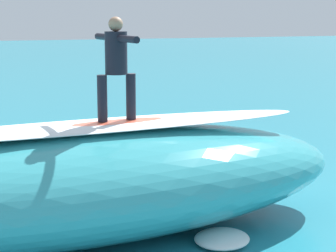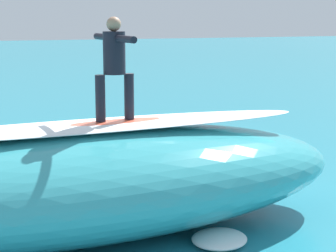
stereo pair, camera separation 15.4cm
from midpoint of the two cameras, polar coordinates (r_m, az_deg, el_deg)
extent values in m
plane|color=teal|center=(11.00, -5.76, -6.25)|extent=(120.00, 120.00, 0.00)
ellipsoid|color=teal|center=(8.89, -7.19, -5.19)|extent=(8.30, 3.86, 1.54)
ellipsoid|color=white|center=(8.71, -7.32, -0.05)|extent=(6.91, 1.73, 0.08)
ellipsoid|color=#E0563D|center=(8.85, -4.40, 0.23)|extent=(1.85, 0.75, 0.10)
cylinder|color=black|center=(8.71, -5.77, 2.56)|extent=(0.14, 0.14, 0.66)
cylinder|color=black|center=(8.87, -3.12, 2.75)|extent=(0.14, 0.14, 0.66)
cylinder|color=black|center=(8.72, -4.49, 6.75)|extent=(0.36, 0.36, 0.60)
sphere|color=tan|center=(8.71, -4.53, 9.39)|extent=(0.20, 0.20, 0.20)
cylinder|color=black|center=(8.32, -3.38, 8.03)|extent=(0.18, 0.54, 0.09)
cylinder|color=black|center=(9.10, -5.55, 8.21)|extent=(0.18, 0.54, 0.09)
ellipsoid|color=#33B2D1|center=(12.84, 3.73, -3.58)|extent=(1.96, 2.32, 0.08)
cylinder|color=black|center=(12.80, 3.74, -2.79)|extent=(0.70, 0.80, 0.28)
sphere|color=tan|center=(12.55, 5.63, -2.82)|extent=(0.20, 0.20, 0.20)
cylinder|color=black|center=(13.13, 0.84, -2.78)|extent=(0.50, 0.60, 0.12)
cylinder|color=black|center=(13.26, 1.23, -2.64)|extent=(0.50, 0.60, 0.12)
ellipsoid|color=white|center=(8.69, 5.29, -10.36)|extent=(1.12, 1.14, 0.16)
ellipsoid|color=white|center=(11.32, 9.76, -5.63)|extent=(1.17, 1.20, 0.09)
ellipsoid|color=white|center=(9.86, -0.07, -7.85)|extent=(0.73, 0.75, 0.12)
camera|label=1|loc=(0.08, -89.59, 0.08)|focal=65.90mm
camera|label=2|loc=(0.08, 90.41, -0.08)|focal=65.90mm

